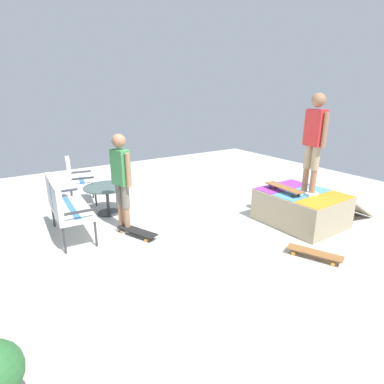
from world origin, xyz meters
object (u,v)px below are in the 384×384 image
Objects in this scene: skateboard_by_bench at (137,231)px; patio_chair_near_house at (76,177)px; skate_ramp at (302,207)px; person_watching at (121,176)px; patio_table at (107,194)px; skateboard_spare at (314,253)px; patio_bench at (63,203)px; skateboard_on_ramp at (284,188)px; person_skater at (314,137)px.

patio_chair_near_house is at bearing 10.61° from skateboard_by_bench.
patio_chair_near_house is 2.30m from skateboard_by_bench.
person_watching reaches higher than skate_ramp.
skateboard_spare is at bearing -150.53° from patio_table.
person_watching is at bearing 177.60° from patio_table.
skate_ramp is 1.38m from skateboard_spare.
skate_ramp is 4.23m from patio_bench.
skateboard_spare is at bearing -141.40° from person_watching.
patio_table is 3.41m from skateboard_on_ramp.
skate_ramp is 4.67m from patio_chair_near_house.
person_skater is 3.43m from skateboard_by_bench.
person_watching is (-0.95, 0.04, 0.60)m from patio_table.
patio_chair_near_house is (3.36, 3.23, 0.31)m from skate_ramp.
skate_ramp is at bearing -136.12° from patio_chair_near_house.
skate_ramp is at bearing -114.77° from patio_bench.
skate_ramp is at bearing -117.06° from person_watching.
person_skater is (-1.60, -2.87, 0.63)m from person_watching.
skateboard_spare is 1.00× the size of skateboard_on_ramp.
patio_bench is 0.75× the size of person_watching.
patio_chair_near_house reaches higher than skateboard_spare.
person_watching is 0.98× the size of person_skater.
person_watching reaches higher than patio_table.
patio_chair_near_house reaches higher than patio_table.
patio_chair_near_house is 0.60× the size of person_watching.
patio_chair_near_house is at bearing 27.84° from skateboard_spare.
skateboard_by_bench is (1.16, 2.82, -0.22)m from skate_ramp.
patio_table is at bearing -55.00° from patio_bench.
patio_chair_near_house is 4.30m from skateboard_on_ramp.
skateboard_spare is at bearing -138.77° from skateboard_by_bench.
patio_table is 1.11× the size of skateboard_spare.
person_skater reaches higher than skateboard_spare.
patio_chair_near_house is 0.59× the size of person_skater.
skateboard_spare is at bearing 134.43° from person_skater.
patio_bench reaches higher than skate_ramp.
skateboard_spare is (-2.76, -2.90, -0.53)m from patio_bench.
patio_bench is (1.77, 3.83, 0.31)m from skate_ramp.
person_skater reaches higher than skateboard_on_ramp.
patio_bench reaches higher than patio_table.
skateboard_spare is at bearing -133.59° from patio_bench.
skate_ramp is 0.54m from skateboard_on_ramp.
patio_chair_near_house is 1.94m from person_watching.
skateboard_by_bench is (-1.28, -0.05, -0.32)m from patio_table.
skateboard_by_bench is 1.01× the size of skateboard_on_ramp.
person_skater reaches higher than skate_ramp.
skateboard_spare is (-2.48, -1.98, -0.92)m from person_watching.
person_watching is 2.10× the size of skateboard_by_bench.
patio_table is 0.53× the size of person_watching.
skate_ramp is at bearing -112.40° from skateboard_by_bench.
person_skater is at bearing -132.05° from patio_table.
skateboard_by_bench is at bearing 68.76° from skateboard_on_ramp.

